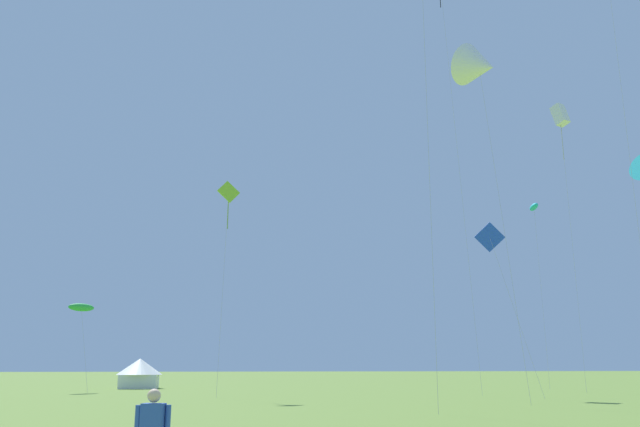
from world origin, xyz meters
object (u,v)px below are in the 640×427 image
Objects in this scene: kite_blue_diamond at (490,239)px; kite_cyan_parafoil at (534,207)px; kite_white_delta at (479,66)px; kite_green_parafoil at (81,307)px; festival_tent_center at (139,372)px; kite_white_box at (560,116)px; kite_lime_diamond at (228,197)px.

kite_blue_diamond is 0.69× the size of kite_cyan_parafoil.
kite_cyan_parafoil is 0.79× the size of kite_white_delta.
kite_green_parafoil is 9.18m from festival_tent_center.
kite_white_box reaches higher than kite_cyan_parafoil.
kite_white_box is at bearing -10.18° from kite_green_parafoil.
kite_cyan_parafoil is (40.90, 1.07, 10.19)m from kite_green_parafoil.
kite_lime_diamond is (-18.43, 2.74, 3.06)m from kite_blue_diamond.
kite_cyan_parafoil is 4.26× the size of festival_tent_center.
kite_lime_diamond is at bearing 146.94° from kite_white_delta.
kite_white_box is (39.74, -7.13, 16.31)m from kite_green_parafoil.
kite_white_box is at bearing -20.66° from festival_tent_center.
kite_white_box reaches higher than kite_lime_diamond.
kite_white_box is 29.71m from kite_lime_diamond.
kite_white_box is at bearing 6.79° from kite_lime_diamond.
kite_white_delta is 39.81m from festival_tent_center.
kite_lime_diamond is 3.71× the size of festival_tent_center.
kite_white_delta is at bearing -133.92° from kite_white_box.
kite_lime_diamond is (11.67, -10.48, 7.17)m from kite_green_parafoil.
kite_white_box is (-1.16, -8.21, 6.12)m from kite_cyan_parafoil.
kite_lime_diamond is at bearing -41.92° from kite_green_parafoil.
kite_green_parafoil is 43.54m from kite_white_box.
kite_white_delta reaches higher than kite_green_parafoil.
kite_white_delta is at bearing -37.16° from kite_green_parafoil.
kite_green_parafoil is 42.16m from kite_cyan_parafoil.
kite_blue_diamond is at bearing -127.06° from kite_cyan_parafoil.
kite_green_parafoil is 33.13m from kite_blue_diamond.
kite_white_delta is (-3.16, -7.21, 9.57)m from kite_blue_diamond.
kite_cyan_parafoil is at bearing 1.50° from kite_green_parafoil.
kite_cyan_parafoil is at bearing 21.57° from kite_lime_diamond.
festival_tent_center is at bearing 159.34° from kite_white_box.
festival_tent_center is at bearing 130.41° from kite_white_delta.
kite_blue_diamond is 0.79× the size of kite_lime_diamond.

